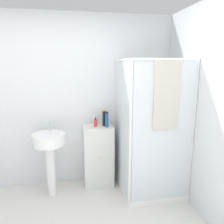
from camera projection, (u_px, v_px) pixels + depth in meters
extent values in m
cube|color=silver|center=(59.00, 102.00, 3.19)|extent=(6.40, 0.06, 2.50)
cube|color=white|center=(148.00, 185.00, 3.23)|extent=(0.84, 0.84, 0.09)
cylinder|color=white|center=(166.00, 119.00, 3.50)|extent=(0.04, 0.04, 1.86)
cylinder|color=white|center=(117.00, 122.00, 3.36)|extent=(0.04, 0.04, 1.86)
cylinder|color=white|center=(192.00, 135.00, 2.73)|extent=(0.04, 0.04, 1.86)
cylinder|color=white|center=(130.00, 139.00, 2.59)|extent=(0.04, 0.04, 1.86)
cylinder|color=white|center=(166.00, 60.00, 2.46)|extent=(0.80, 0.04, 0.04)
cylinder|color=white|center=(144.00, 61.00, 3.23)|extent=(0.80, 0.04, 0.04)
cylinder|color=white|center=(124.00, 60.00, 2.78)|extent=(0.04, 0.80, 0.04)
cylinder|color=white|center=(182.00, 60.00, 2.92)|extent=(0.04, 0.80, 0.04)
cube|color=silver|center=(163.00, 135.00, 2.64)|extent=(0.77, 0.01, 1.74)
cube|color=silver|center=(122.00, 127.00, 2.96)|extent=(0.01, 0.77, 1.74)
cylinder|color=#B7BABF|center=(156.00, 130.00, 3.43)|extent=(0.02, 0.02, 1.40)
cylinder|color=#B7BABF|center=(159.00, 84.00, 3.23)|extent=(0.07, 0.07, 0.04)
cube|color=beige|center=(166.00, 95.00, 2.52)|extent=(0.31, 0.03, 0.80)
cube|color=silver|center=(98.00, 156.00, 3.26)|extent=(0.43, 0.32, 0.92)
sphere|color=gold|center=(100.00, 157.00, 3.09)|extent=(0.02, 0.02, 0.02)
cylinder|color=white|center=(51.00, 170.00, 3.01)|extent=(0.12, 0.12, 0.74)
cylinder|color=white|center=(49.00, 139.00, 2.91)|extent=(0.43, 0.43, 0.15)
cylinder|color=#B7BABF|center=(49.00, 126.00, 3.03)|extent=(0.02, 0.02, 0.13)
cube|color=#B7BABF|center=(49.00, 123.00, 2.98)|extent=(0.02, 0.07, 0.02)
cylinder|color=red|center=(95.00, 123.00, 3.12)|extent=(0.05, 0.05, 0.11)
cylinder|color=black|center=(95.00, 119.00, 3.11)|extent=(0.02, 0.02, 0.02)
cube|color=black|center=(95.00, 118.00, 3.10)|extent=(0.01, 0.03, 0.01)
cylinder|color=black|center=(104.00, 118.00, 3.16)|extent=(0.05, 0.05, 0.22)
cylinder|color=gold|center=(104.00, 110.00, 3.13)|extent=(0.04, 0.04, 0.02)
cylinder|color=#1E4C93|center=(107.00, 120.00, 3.09)|extent=(0.05, 0.05, 0.20)
cylinder|color=black|center=(107.00, 113.00, 3.07)|extent=(0.04, 0.04, 0.02)
cylinder|color=white|center=(95.00, 120.00, 3.20)|extent=(0.05, 0.05, 0.15)
cylinder|color=silver|center=(95.00, 114.00, 3.19)|extent=(0.02, 0.02, 0.02)
cube|color=silver|center=(95.00, 113.00, 3.17)|extent=(0.01, 0.03, 0.01)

